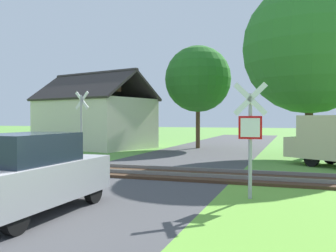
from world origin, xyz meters
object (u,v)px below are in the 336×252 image
Objects in this scene: tree_right at (310,48)px; parked_car at (32,174)px; stop_sign_near at (250,133)px; house at (95,121)px; tree_center at (198,79)px; crossing_sign_far at (81,121)px.

parked_car is (-6.16, -14.61, -4.99)m from tree_right.
house is (-12.57, 13.91, 0.17)m from stop_sign_near.
tree_center reaches higher than stop_sign_near.
parked_car is (-4.34, -3.14, -0.84)m from stop_sign_near.
tree_center reaches higher than crossing_sign_far.
stop_sign_near is 18.74m from house.
tree_right is 1.31× the size of tree_center.
crossing_sign_far is 0.47× the size of tree_center.
parked_car is at bearing -50.07° from crossing_sign_far.
house is 7.99m from tree_center.
crossing_sign_far is 0.37× the size of house.
crossing_sign_far is 11.12m from tree_center.
stop_sign_near is 0.32× the size of tree_right.
crossing_sign_far is 9.64m from parked_car.
tree_right reaches higher than stop_sign_near.
stop_sign_near is at bearing -32.37° from house.
house is 18.96m from parked_car.
tree_right is (10.28, 5.96, 3.93)m from crossing_sign_far.
crossing_sign_far is (-8.46, 5.50, 0.22)m from stop_sign_near.
tree_right reaches higher than house.
tree_right is 16.62m from parked_car.
house is 2.27× the size of parked_car.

